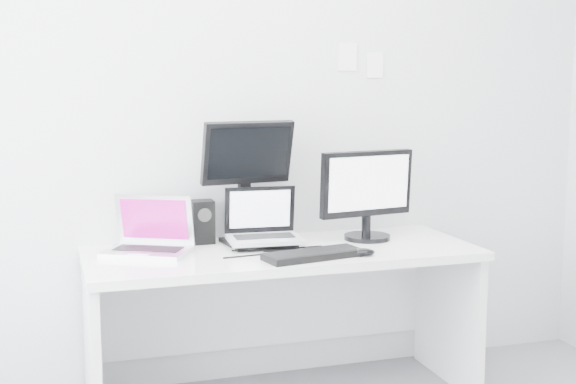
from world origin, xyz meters
name	(u,v)px	position (x,y,z in m)	size (l,w,h in m)	color
back_wall	(262,112)	(0.00, 1.60, 1.35)	(3.60, 3.60, 0.00)	silver
desk	(283,326)	(0.00, 1.25, 0.36)	(1.80, 0.70, 0.73)	white
macbook	(146,225)	(-0.61, 1.33, 0.87)	(0.36, 0.27, 0.27)	silver
speaker	(203,222)	(-0.32, 1.50, 0.83)	(0.10, 0.10, 0.21)	black
dell_laptop	(265,217)	(-0.06, 1.33, 0.87)	(0.34, 0.26, 0.28)	#B5B7BD
rear_monitor	(246,180)	(-0.12, 1.45, 1.03)	(0.44, 0.16, 0.60)	black
samsung_monitor	(368,194)	(0.46, 1.34, 0.96)	(0.49, 0.23, 0.45)	black
keyboard	(313,255)	(0.08, 1.04, 0.74)	(0.44, 0.16, 0.03)	black
mouse	(363,252)	(0.30, 1.02, 0.75)	(0.10, 0.07, 0.03)	black
wall_note_0	(348,57)	(0.45, 1.59, 1.62)	(0.10, 0.00, 0.14)	white
wall_note_1	(375,65)	(0.60, 1.59, 1.58)	(0.09, 0.00, 0.13)	white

